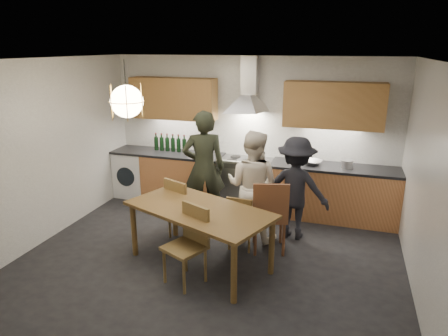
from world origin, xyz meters
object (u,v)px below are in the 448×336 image
(chair_front, at_px, (190,239))
(dining_table, at_px, (199,215))
(person_right, at_px, (295,188))
(chair_back_left, at_px, (181,205))
(mixing_bowl, at_px, (312,162))
(stock_pot, at_px, (347,164))
(person_mid, at_px, (252,186))
(person_left, at_px, (204,168))
(wine_bottles, at_px, (170,143))

(chair_front, bearing_deg, dining_table, 117.02)
(chair_front, relative_size, person_right, 0.62)
(chair_back_left, xyz_separation_m, chair_front, (0.52, -0.94, 0.01))
(chair_front, relative_size, mixing_bowl, 3.11)
(chair_front, bearing_deg, chair_back_left, 143.37)
(dining_table, relative_size, stock_pot, 11.48)
(person_mid, distance_m, person_right, 0.64)
(person_left, distance_m, person_mid, 0.91)
(dining_table, xyz_separation_m, stock_pot, (1.74, 1.97, 0.27))
(chair_front, xyz_separation_m, person_mid, (0.44, 1.34, 0.27))
(person_mid, bearing_deg, dining_table, 71.91)
(mixing_bowl, relative_size, stock_pot, 1.69)
(mixing_bowl, distance_m, wine_bottles, 2.58)
(dining_table, distance_m, person_left, 1.34)
(person_right, relative_size, stock_pot, 8.43)
(dining_table, relative_size, person_left, 1.14)
(person_right, height_order, mixing_bowl, person_right)
(dining_table, height_order, mixing_bowl, mixing_bowl)
(dining_table, bearing_deg, wine_bottles, 144.29)
(person_right, height_order, wine_bottles, person_right)
(person_left, xyz_separation_m, stock_pot, (2.14, 0.71, 0.05))
(person_mid, relative_size, person_right, 1.06)
(chair_front, bearing_deg, mixing_bowl, 88.24)
(dining_table, height_order, person_left, person_left)
(person_right, bearing_deg, chair_front, 60.49)
(person_left, bearing_deg, mixing_bowl, -177.57)
(dining_table, height_order, wine_bottles, wine_bottles)
(person_left, distance_m, mixing_bowl, 1.77)
(chair_back_left, distance_m, chair_front, 1.08)
(person_mid, relative_size, stock_pot, 8.96)
(dining_table, height_order, chair_front, chair_front)
(mixing_bowl, relative_size, wine_bottles, 0.48)
(dining_table, xyz_separation_m, mixing_bowl, (1.20, 2.02, 0.24))
(person_right, height_order, stock_pot, person_right)
(chair_front, distance_m, stock_pot, 2.94)
(person_left, xyz_separation_m, person_right, (1.45, -0.09, -0.15))
(chair_back_left, bearing_deg, person_mid, -135.07)
(dining_table, bearing_deg, mixing_bowl, 80.56)
(person_right, bearing_deg, wine_bottles, -16.91)
(person_mid, distance_m, stock_pot, 1.64)
(dining_table, distance_m, chair_front, 0.40)
(person_right, bearing_deg, person_mid, 23.60)
(chair_back_left, xyz_separation_m, stock_pot, (2.24, 1.40, 0.42))
(person_left, bearing_deg, person_mid, 137.88)
(person_right, xyz_separation_m, mixing_bowl, (0.15, 0.85, 0.17))
(mixing_bowl, bearing_deg, wine_bottles, 177.90)
(person_mid, distance_m, wine_bottles, 2.17)
(person_left, relative_size, person_mid, 1.12)
(dining_table, distance_m, stock_pot, 2.64)
(person_mid, bearing_deg, chair_front, 78.99)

